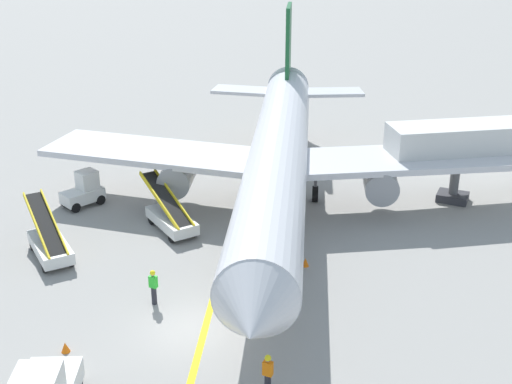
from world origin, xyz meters
TOP-DOWN VIEW (x-y plane):
  - ground_plane at (0.00, 0.00)m, footprint 300.00×300.00m
  - taxi_line_yellow at (-1.20, 5.00)m, footprint 26.98×75.52m
  - airliner at (-1.38, 12.73)m, footprint 27.54×34.25m
  - jet_bridge at (10.44, 20.06)m, footprint 12.03×9.22m
  - baggage_tug_near_wing at (-12.17, 8.64)m, footprint 2.09×2.71m
  - belt_loader_forward_hold at (-5.74, 7.85)m, footprint 4.85×3.82m
  - belt_loader_aft_hold at (-9.69, 2.59)m, footprint 4.77×3.97m
  - baggage_cart_loaded at (0.53, 5.41)m, footprint 3.83×2.29m
  - ground_crew_marshaller at (-2.48, 0.96)m, footprint 0.36×0.24m
  - ground_crew_wing_walker at (4.55, -2.54)m, footprint 0.36×0.24m
  - safety_cone_nose_left at (2.49, 6.99)m, footprint 0.36×0.36m
  - safety_cone_wingtip_left at (-13.25, 17.33)m, footprint 0.36×0.36m
  - safety_cone_wingtip_right at (-3.80, -3.53)m, footprint 0.36×0.36m

SIDE VIEW (x-z plane):
  - ground_plane at x=0.00m, z-range 0.00..0.00m
  - taxi_line_yellow at x=-1.20m, z-range 0.00..0.01m
  - safety_cone_nose_left at x=2.49m, z-range 0.00..0.44m
  - safety_cone_wingtip_left at x=-13.25m, z-range 0.00..0.44m
  - safety_cone_wingtip_right at x=-3.80m, z-range 0.00..0.44m
  - baggage_cart_loaded at x=0.53m, z-range 0.00..0.94m
  - belt_loader_forward_hold at x=-5.74m, z-range -0.52..2.07m
  - belt_loader_aft_hold at x=-9.69m, z-range -0.52..2.07m
  - ground_crew_marshaller at x=-2.48m, z-range 0.06..1.76m
  - ground_crew_wing_walker at x=4.55m, z-range 0.06..1.76m
  - baggage_tug_near_wing at x=-12.17m, z-range -0.12..1.98m
  - airliner at x=-1.38m, z-range -1.63..8.47m
  - jet_bridge at x=10.44m, z-range 1.12..5.97m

